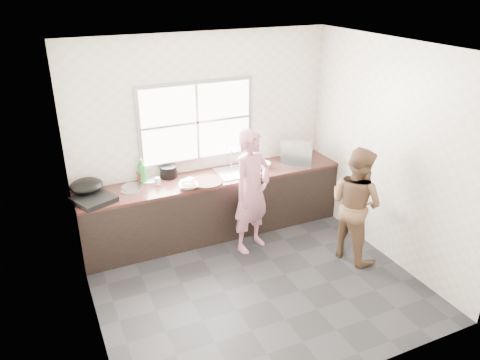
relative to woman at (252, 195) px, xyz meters
name	(u,v)px	position (x,y,z in m)	size (l,w,h in m)	color
floor	(255,283)	(-0.31, -0.74, -0.77)	(3.60, 3.20, 0.01)	#272729
ceiling	(259,48)	(-0.31, -0.74, 1.94)	(3.60, 3.20, 0.01)	silver
wall_back	(204,135)	(-0.31, 0.87, 0.58)	(3.60, 0.01, 2.70)	silver
wall_left	(82,212)	(-2.11, -0.74, 0.58)	(0.01, 3.20, 2.70)	beige
wall_right	(390,153)	(1.50, -0.74, 0.58)	(0.01, 3.20, 2.70)	beige
wall_front	(349,254)	(-0.31, -2.34, 0.58)	(3.60, 0.01, 2.70)	beige
cabinet	(214,206)	(-0.31, 0.55, -0.36)	(3.60, 0.62, 0.82)	black
countertop	(213,178)	(-0.31, 0.55, 0.07)	(3.60, 0.64, 0.04)	#3D1E19
sink	(237,172)	(0.04, 0.55, 0.10)	(0.55, 0.45, 0.02)	silver
faucet	(231,157)	(0.04, 0.75, 0.24)	(0.02, 0.02, 0.30)	silver
window_frame	(197,122)	(-0.41, 0.85, 0.78)	(1.60, 0.05, 1.10)	#9EA0A5
window_glazing	(197,122)	(-0.41, 0.83, 0.78)	(1.50, 0.01, 1.00)	white
woman	(252,195)	(0.00, 0.00, 0.00)	(0.56, 0.37, 1.53)	#CD7B90
person_side	(356,204)	(1.08, -0.72, -0.02)	(0.72, 0.56, 1.48)	brown
cutting_board	(206,182)	(-0.47, 0.37, 0.12)	(0.43, 0.43, 0.04)	#331C13
cleaver	(188,179)	(-0.68, 0.52, 0.14)	(0.19, 0.09, 0.01)	#AAACB1
bowl_mince	(188,186)	(-0.73, 0.34, 0.12)	(0.24, 0.24, 0.06)	silver
bowl_crabs	(262,166)	(0.43, 0.55, 0.12)	(0.19, 0.19, 0.06)	white
bowl_held	(253,174)	(0.19, 0.34, 0.13)	(0.21, 0.21, 0.07)	white
black_pot	(168,172)	(-0.85, 0.78, 0.17)	(0.22, 0.22, 0.16)	black
plate_food	(150,181)	(-1.12, 0.76, 0.10)	(0.20, 0.20, 0.02)	white
bottle_green	(142,170)	(-1.20, 0.78, 0.26)	(0.13, 0.13, 0.33)	#2B8432
bottle_brown_tall	(141,175)	(-1.22, 0.78, 0.19)	(0.08, 0.09, 0.19)	#411B10
bottle_brown_short	(173,171)	(-0.80, 0.78, 0.17)	(0.12, 0.12, 0.15)	#472711
glass_jar	(157,181)	(-1.05, 0.61, 0.14)	(0.07, 0.07, 0.10)	silver
burner	(94,200)	(-1.87, 0.44, 0.13)	(0.42, 0.42, 0.06)	black
wok	(86,185)	(-1.92, 0.66, 0.23)	(0.40, 0.40, 0.15)	black
dish_rack	(295,155)	(0.89, 0.45, 0.25)	(0.43, 0.30, 0.32)	white
pot_lid_left	(133,186)	(-1.36, 0.67, 0.10)	(0.28, 0.28, 0.01)	#B2B6BA
pot_lid_right	(130,191)	(-1.42, 0.56, 0.10)	(0.22, 0.22, 0.01)	#A7A9AE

